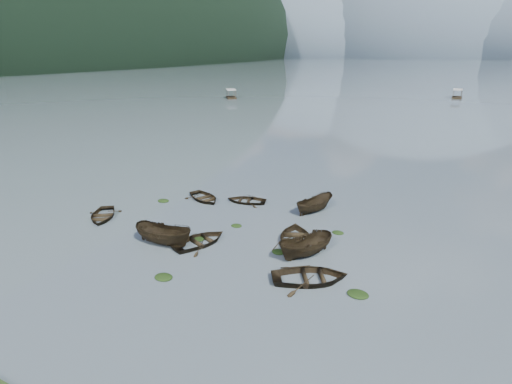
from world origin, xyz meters
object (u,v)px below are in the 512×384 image
at_px(pontoon_centre, 457,98).
at_px(rowboat_3, 296,242).
at_px(rowboat_0, 103,218).
at_px(pontoon_left, 231,98).

bearing_deg(pontoon_centre, rowboat_3, -95.10).
relative_size(rowboat_0, rowboat_3, 0.83).
height_order(rowboat_0, pontoon_left, pontoon_left).
xyz_separation_m(rowboat_0, rowboat_3, (17.15, 3.18, 0.00)).
xyz_separation_m(pontoon_left, pontoon_centre, (62.59, 30.97, 0.00)).
relative_size(pontoon_left, pontoon_centre, 1.00).
height_order(pontoon_left, pontoon_centre, pontoon_centre).
bearing_deg(pontoon_left, rowboat_0, -102.39).
bearing_deg(rowboat_0, rowboat_3, -23.82).
height_order(rowboat_3, pontoon_left, pontoon_left).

